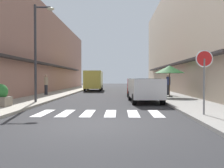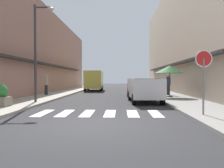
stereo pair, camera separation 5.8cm
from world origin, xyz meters
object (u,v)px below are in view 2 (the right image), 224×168
at_px(parked_car_mid, 138,85).
at_px(delivery_van, 94,79).
at_px(cafe_umbrella, 170,69).
at_px(round_street_sign, 204,65).
at_px(planter_corner, 0,96).
at_px(parked_car_near, 145,88).
at_px(street_lamp, 38,43).
at_px(pedestrian_walking_near, 168,84).
at_px(pedestrian_walking_far, 46,84).

distance_m(parked_car_mid, delivery_van, 10.13).
bearing_deg(parked_car_mid, cafe_umbrella, -49.85).
bearing_deg(parked_car_mid, round_street_sign, -81.99).
distance_m(parked_car_mid, round_street_sign, 11.69).
bearing_deg(round_street_sign, planter_corner, 164.42).
distance_m(parked_car_near, parked_car_mid, 5.67).
bearing_deg(planter_corner, parked_car_near, 24.42).
height_order(street_lamp, cafe_umbrella, street_lamp).
distance_m(delivery_van, pedestrian_walking_near, 11.81).
bearing_deg(parked_car_near, planter_corner, -155.58).
height_order(parked_car_near, parked_car_mid, same).
distance_m(delivery_van, pedestrian_walking_far, 9.88).
distance_m(round_street_sign, street_lamp, 9.37).
bearing_deg(delivery_van, pedestrian_walking_far, -107.74).
height_order(parked_car_near, pedestrian_walking_near, pedestrian_walking_near).
xyz_separation_m(parked_car_near, pedestrian_walking_far, (-7.67, 5.25, 0.08)).
bearing_deg(pedestrian_walking_near, planter_corner, -173.78).
bearing_deg(delivery_van, planter_corner, -98.56).
xyz_separation_m(delivery_van, pedestrian_walking_far, (-3.01, -9.41, -0.40)).
bearing_deg(street_lamp, parked_car_mid, 46.88).
distance_m(round_street_sign, planter_corner, 9.43).
distance_m(parked_car_mid, cafe_umbrella, 3.51).
xyz_separation_m(cafe_umbrella, pedestrian_walking_near, (0.32, 2.08, -1.11)).
height_order(pedestrian_walking_near, pedestrian_walking_far, pedestrian_walking_near).
xyz_separation_m(cafe_umbrella, pedestrian_walking_far, (-9.80, 2.10, -1.13)).
bearing_deg(pedestrian_walking_near, street_lamp, -179.31).
relative_size(parked_car_mid, pedestrian_walking_near, 2.55).
height_order(delivery_van, round_street_sign, round_street_sign).
distance_m(street_lamp, pedestrian_walking_far, 6.89).
bearing_deg(parked_car_mid, delivery_van, 117.42).
distance_m(parked_car_near, delivery_van, 15.39).
xyz_separation_m(parked_car_mid, street_lamp, (-6.24, -6.67, 2.61)).
distance_m(parked_car_mid, pedestrian_walking_near, 2.49).
bearing_deg(delivery_van, cafe_umbrella, -59.46).
bearing_deg(pedestrian_walking_far, street_lamp, 130.58).
relative_size(delivery_van, cafe_umbrella, 2.37).
height_order(round_street_sign, planter_corner, round_street_sign).
xyz_separation_m(street_lamp, pedestrian_walking_near, (8.69, 6.22, -2.51)).
bearing_deg(pedestrian_walking_far, planter_corner, 119.69).
relative_size(parked_car_near, delivery_van, 0.79).
bearing_deg(delivery_van, round_street_sign, -72.97).
distance_m(delivery_van, cafe_umbrella, 13.38).
bearing_deg(street_lamp, delivery_van, 84.23).
xyz_separation_m(parked_car_mid, pedestrian_walking_near, (2.44, -0.45, 0.10)).
xyz_separation_m(cafe_umbrella, planter_corner, (-9.50, -6.50, -1.51)).
relative_size(delivery_van, round_street_sign, 2.25).
xyz_separation_m(planter_corner, pedestrian_walking_near, (9.81, 8.57, 0.40)).
relative_size(parked_car_mid, cafe_umbrella, 1.89).
bearing_deg(parked_car_mid, pedestrian_walking_near, -10.34).
xyz_separation_m(parked_car_near, planter_corner, (-7.37, -3.35, -0.30)).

